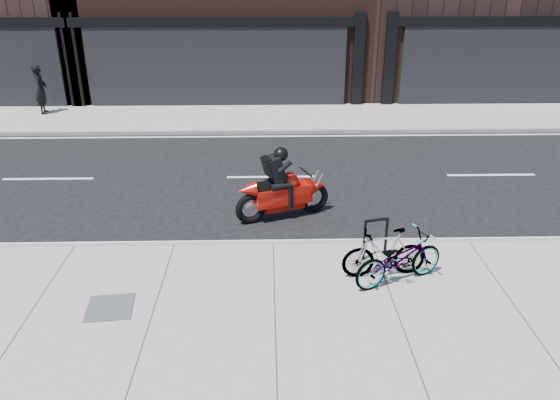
{
  "coord_description": "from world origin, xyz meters",
  "views": [
    {
      "loc": [
        -0.09,
        -11.72,
        5.45
      ],
      "look_at": [
        0.15,
        -1.54,
        0.9
      ],
      "focal_mm": 35.0,
      "sensor_mm": 36.0,
      "label": 1
    }
  ],
  "objects_px": {
    "pedestrian": "(41,89)",
    "motorcycle": "(287,189)",
    "utility_grate": "(110,307)",
    "bike_rack": "(376,235)",
    "bicycle_front": "(399,259)",
    "bicycle_rear": "(384,253)"
  },
  "relations": [
    {
      "from": "bicycle_rear",
      "to": "pedestrian",
      "type": "xyz_separation_m",
      "value": [
        -10.36,
        11.56,
        0.42
      ]
    },
    {
      "from": "bicycle_front",
      "to": "pedestrian",
      "type": "relative_size",
      "value": 1.0
    },
    {
      "from": "pedestrian",
      "to": "bicycle_rear",
      "type": "bearing_deg",
      "value": -148.08
    },
    {
      "from": "bike_rack",
      "to": "motorcycle",
      "type": "bearing_deg",
      "value": 126.71
    },
    {
      "from": "bike_rack",
      "to": "motorcycle",
      "type": "xyz_separation_m",
      "value": [
        -1.61,
        2.15,
        0.06
      ]
    },
    {
      "from": "bicycle_front",
      "to": "motorcycle",
      "type": "height_order",
      "value": "motorcycle"
    },
    {
      "from": "bike_rack",
      "to": "pedestrian",
      "type": "relative_size",
      "value": 0.47
    },
    {
      "from": "bike_rack",
      "to": "motorcycle",
      "type": "relative_size",
      "value": 0.39
    },
    {
      "from": "pedestrian",
      "to": "motorcycle",
      "type": "bearing_deg",
      "value": -145.16
    },
    {
      "from": "bike_rack",
      "to": "bicycle_front",
      "type": "relative_size",
      "value": 0.47
    },
    {
      "from": "bicycle_rear",
      "to": "utility_grate",
      "type": "distance_m",
      "value": 4.83
    },
    {
      "from": "bicycle_front",
      "to": "bicycle_rear",
      "type": "distance_m",
      "value": 0.31
    },
    {
      "from": "bicycle_front",
      "to": "utility_grate",
      "type": "distance_m",
      "value": 5.0
    },
    {
      "from": "utility_grate",
      "to": "bicycle_front",
      "type": "bearing_deg",
      "value": 7.89
    },
    {
      "from": "bike_rack",
      "to": "motorcycle",
      "type": "distance_m",
      "value": 2.69
    },
    {
      "from": "bicycle_rear",
      "to": "motorcycle",
      "type": "distance_m",
      "value": 3.24
    },
    {
      "from": "bicycle_front",
      "to": "utility_grate",
      "type": "relative_size",
      "value": 2.37
    },
    {
      "from": "bike_rack",
      "to": "utility_grate",
      "type": "xyz_separation_m",
      "value": [
        -4.67,
        -1.53,
        -0.49
      ]
    },
    {
      "from": "bicycle_front",
      "to": "bicycle_rear",
      "type": "relative_size",
      "value": 1.14
    },
    {
      "from": "bicycle_front",
      "to": "motorcycle",
      "type": "xyz_separation_m",
      "value": [
        -1.86,
        3.01,
        0.09
      ]
    },
    {
      "from": "motorcycle",
      "to": "utility_grate",
      "type": "distance_m",
      "value": 4.83
    },
    {
      "from": "bicycle_rear",
      "to": "motorcycle",
      "type": "bearing_deg",
      "value": -155.71
    }
  ]
}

